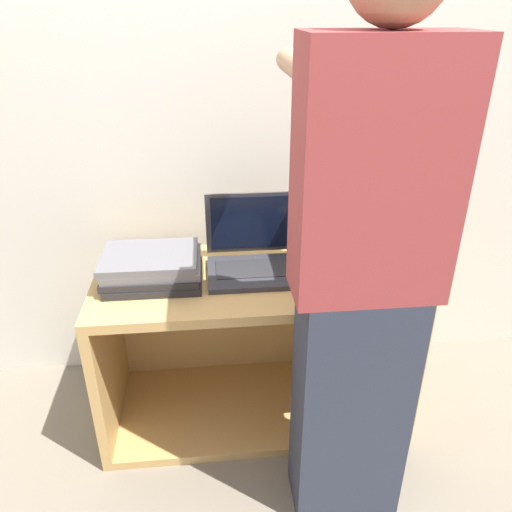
{
  "coord_description": "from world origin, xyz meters",
  "views": [
    {
      "loc": [
        -0.16,
        -1.33,
        1.54
      ],
      "look_at": [
        0.0,
        0.19,
        0.77
      ],
      "focal_mm": 35.0,
      "sensor_mm": 36.0,
      "label": 1
    }
  ],
  "objects_px": {
    "laptop_stack_right": "(353,251)",
    "laptop_stack_left": "(152,267)",
    "person": "(363,277)",
    "laptop_open": "(252,256)"
  },
  "relations": [
    {
      "from": "laptop_stack_right",
      "to": "person",
      "type": "xyz_separation_m",
      "value": [
        -0.11,
        -0.44,
        0.14
      ]
    },
    {
      "from": "laptop_open",
      "to": "laptop_stack_right",
      "type": "distance_m",
      "value": 0.37
    },
    {
      "from": "laptop_stack_left",
      "to": "laptop_stack_right",
      "type": "bearing_deg",
      "value": 0.09
    },
    {
      "from": "person",
      "to": "laptop_stack_right",
      "type": "bearing_deg",
      "value": 76.22
    },
    {
      "from": "laptop_stack_left",
      "to": "person",
      "type": "height_order",
      "value": "person"
    },
    {
      "from": "laptop_open",
      "to": "person",
      "type": "bearing_deg",
      "value": -61.98
    },
    {
      "from": "laptop_stack_right",
      "to": "person",
      "type": "bearing_deg",
      "value": -103.78
    },
    {
      "from": "laptop_stack_left",
      "to": "person",
      "type": "distance_m",
      "value": 0.78
    },
    {
      "from": "laptop_stack_right",
      "to": "laptop_stack_left",
      "type": "bearing_deg",
      "value": -179.91
    },
    {
      "from": "laptop_stack_right",
      "to": "person",
      "type": "height_order",
      "value": "person"
    }
  ]
}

